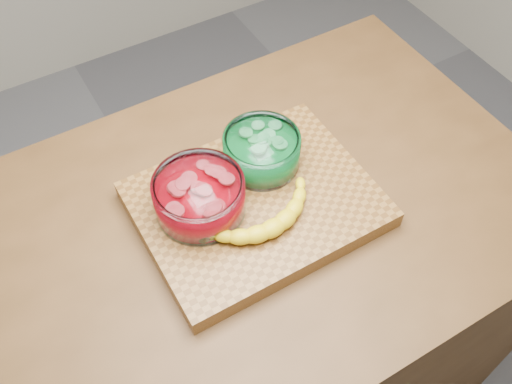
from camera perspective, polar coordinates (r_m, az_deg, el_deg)
ground at (r=1.94m, az=0.00°, el=-17.52°), size 3.50×3.50×0.00m
counter at (r=1.53m, az=0.00°, el=-11.74°), size 1.20×0.80×0.90m
cutting_board at (r=1.12m, az=0.00°, el=-1.24°), size 0.45×0.35×0.04m
bowl_red at (r=1.06m, az=-5.68°, el=-0.50°), size 0.17×0.17×0.08m
bowl_green at (r=1.14m, az=0.57°, el=4.14°), size 0.15×0.15×0.07m
banana at (r=1.06m, az=0.70°, el=-2.51°), size 0.26×0.12×0.04m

